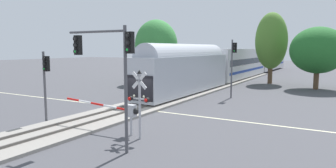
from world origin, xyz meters
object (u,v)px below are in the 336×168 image
Objects in this scene: commuter_train at (240,62)px; crossing_gate_near at (122,110)px; traffic_signal_near_right at (109,58)px; traffic_signal_far_side at (233,59)px; oak_behind_train at (156,45)px; crossing_gate_far at (143,82)px; crossing_signal_mast at (139,97)px; elm_centre_background at (271,41)px; traffic_signal_median at (45,76)px; oak_far_right at (318,50)px.

crossing_gate_near is (3.75, -35.93, -1.31)m from commuter_train.
traffic_signal_near_right is at bearing -82.55° from commuter_train.
traffic_signal_far_side is 15.42m from oak_behind_train.
crossing_gate_far is 11.85m from oak_behind_train.
crossing_gate_near is 1.77m from crossing_signal_mast.
crossing_gate_near is at bearing -62.36° from oak_behind_train.
oak_behind_train is (-4.67, 10.10, 4.09)m from crossing_gate_far.
elm_centre_background reaches higher than crossing_gate_far.
elm_centre_background reaches higher than crossing_signal_mast.
commuter_train is 6.17× the size of elm_centre_background.
commuter_train is at bearing 86.52° from traffic_signal_median.
traffic_signal_median is (-5.97, -0.52, 1.81)m from crossing_gate_near.
crossing_gate_far is at bearing -117.60° from elm_centre_background.
oak_behind_train reaches higher than commuter_train.
commuter_train is 36.53m from traffic_signal_median.
traffic_signal_median is (-7.25, 2.06, -1.34)m from traffic_signal_near_right.
crossing_signal_mast is 0.51× the size of oak_far_right.
traffic_signal_near_right is 0.80× the size of oak_far_right.
crossing_signal_mast is at bearing -103.67° from oak_far_right.
commuter_train is 36.66m from crossing_signal_mast.
traffic_signal_near_right is 1.26× the size of traffic_signal_median.
traffic_signal_near_right is at bearing -62.47° from oak_behind_train.
traffic_signal_near_right reaches higher than crossing_gate_far.
elm_centre_background is (0.75, 33.70, 1.46)m from traffic_signal_near_right.
oak_behind_train is at bearing -167.59° from oak_far_right.
crossing_gate_far is at bearing -99.12° from commuter_train.
elm_centre_background reaches higher than crossing_gate_near.
traffic_signal_far_side is 0.77× the size of oak_far_right.
traffic_signal_far_side is (5.20, -20.01, 1.19)m from commuter_train.
traffic_signal_median is 0.48× the size of elm_centre_background.
traffic_signal_median is at bearing -83.83° from crossing_gate_far.
crossing_gate_near is 0.97× the size of traffic_signal_far_side.
crossing_signal_mast is at bearing 1.31° from traffic_signal_median.
crossing_gate_near is at bearing -60.27° from crossing_gate_far.
crossing_gate_far is at bearing 123.63° from crossing_signal_mast.
traffic_signal_near_right is 33.74m from elm_centre_background.
elm_centre_background is at bearing 87.81° from traffic_signal_far_side.
crossing_signal_mast is at bearing -13.64° from crossing_gate_near.
oak_far_right is 0.84× the size of oak_behind_train.
oak_far_right is at bearing 73.34° from crossing_gate_near.
crossing_signal_mast is 0.66× the size of traffic_signal_far_side.
traffic_signal_median is 0.63× the size of oak_far_right.
traffic_signal_far_side is 18.05m from traffic_signal_median.
traffic_signal_near_right is 30.96m from oak_far_right.
crossing_gate_near is 0.57× the size of elm_centre_background.
crossing_gate_near is at bearing 166.36° from crossing_signal_mast.
traffic_signal_near_right is (5.04, -38.51, 1.83)m from commuter_train.
elm_centre_background is (0.58, 15.20, 2.10)m from traffic_signal_far_side.
oak_behind_train reaches higher than traffic_signal_far_side.
traffic_signal_near_right is (-0.17, -18.50, 0.64)m from traffic_signal_far_side.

